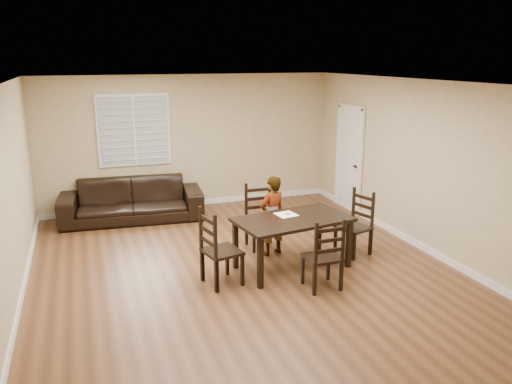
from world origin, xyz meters
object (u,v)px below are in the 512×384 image
dining_table (293,224)px  chair_left (213,252)px  chair_far (326,259)px  sofa (132,200)px  chair_right (359,224)px  child (272,216)px  chair_near (259,217)px  donut (287,213)px

dining_table → chair_left: 1.28m
chair_far → sofa: 4.48m
dining_table → sofa: size_ratio=0.67×
chair_right → sofa: chair_right is taller
sofa → chair_right: bearing=-36.7°
dining_table → chair_left: bearing=-179.6°
child → sofa: bearing=-71.3°
chair_right → chair_near: bearing=-138.2°
chair_far → sofa: size_ratio=0.38×
chair_left → child: child is taller
chair_near → child: bearing=-83.5°
chair_left → donut: 1.33m
chair_far → donut: 1.11m
chair_left → chair_right: bearing=-93.6°
chair_near → chair_far: 1.93m
chair_near → chair_left: bearing=-131.4°
child → sofa: child is taller
donut → sofa: donut is taller
chair_near → sofa: size_ratio=0.40×
chair_near → chair_right: size_ratio=1.03×
chair_right → child: child is taller
chair_right → sofa: (-3.22, 2.89, -0.08)m
chair_far → donut: (-0.12, 1.05, 0.34)m
dining_table → chair_far: size_ratio=1.75×
donut → sofa: bearing=124.2°
chair_far → child: 1.48m
dining_table → chair_near: bearing=88.9°
dining_table → chair_right: size_ratio=1.73×
child → donut: size_ratio=13.43×
donut → sofa: (-1.98, 2.91, -0.41)m
chair_far → chair_left: 1.52m
chair_far → child: bearing=-82.2°
chair_near → dining_table: bearing=-82.1°
chair_far → sofa: (-2.10, 3.96, -0.07)m
chair_left → sofa: bearing=-0.2°
donut → chair_left: bearing=-162.7°
chair_far → child: size_ratio=0.79×
dining_table → child: 0.60m
child → donut: (0.08, -0.40, 0.16)m
sofa → child: bearing=-47.7°
chair_near → donut: bearing=-81.0°
chair_left → chair_far: bearing=-128.9°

